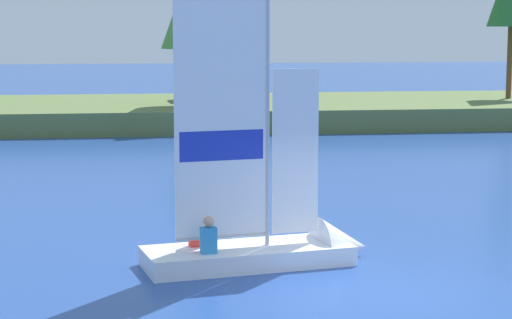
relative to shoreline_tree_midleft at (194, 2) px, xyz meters
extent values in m
plane|color=#234793|center=(1.17, -26.52, -5.50)|extent=(200.00, 200.00, 0.00)
cube|color=#5B703D|center=(1.17, 2.35, -5.00)|extent=(80.00, 10.90, 0.99)
cylinder|color=brown|center=(0.00, 0.00, -3.25)|extent=(0.30, 0.30, 2.50)
cone|color=#47893D|center=(0.00, 0.00, 0.02)|extent=(2.91, 2.91, 4.04)
cylinder|color=brown|center=(1.43, 4.02, -3.42)|extent=(0.43, 0.43, 2.16)
cone|color=#387F33|center=(1.43, 4.02, -0.83)|extent=(3.10, 3.10, 3.02)
cylinder|color=brown|center=(15.39, 2.30, -2.77)|extent=(0.25, 0.25, 3.46)
cube|color=white|center=(-0.66, -24.35, -5.31)|extent=(4.10, 2.14, 0.37)
cone|color=white|center=(1.25, -23.98, -5.31)|extent=(1.20, 1.44, 1.28)
cylinder|color=#B7B7BC|center=(-0.28, -24.28, -2.40)|extent=(0.08, 0.08, 5.46)
cube|color=white|center=(-1.16, -24.45, -2.57)|extent=(1.75, 0.37, 4.62)
cube|color=#1E33B2|center=(-1.16, -24.45, -3.19)|extent=(1.58, 0.34, 0.55)
cube|color=white|center=(0.27, -24.17, -3.37)|extent=(0.91, 0.20, 3.13)
cylinder|color=#B7B7BC|center=(-1.16, -24.45, -4.91)|extent=(1.76, 0.40, 0.06)
cube|color=#338CCC|center=(-1.44, -24.82, -4.89)|extent=(0.31, 0.25, 0.49)
sphere|color=tan|center=(-1.44, -24.82, -4.54)|extent=(0.20, 0.20, 0.20)
cube|color=red|center=(-1.61, -24.22, -4.85)|extent=(0.31, 0.25, 0.56)
sphere|color=tan|center=(-1.61, -24.22, -4.46)|extent=(0.20, 0.20, 0.20)
camera|label=1|loc=(-2.80, -41.67, -1.02)|focal=66.55mm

